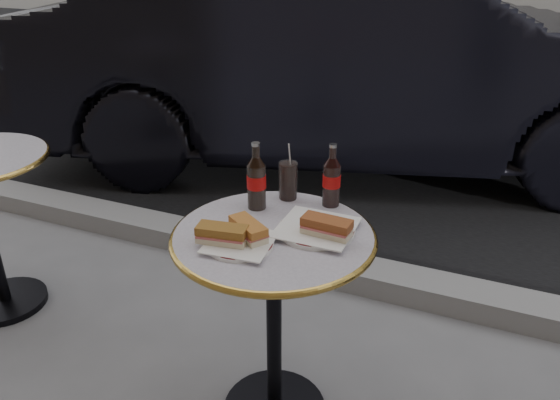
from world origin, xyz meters
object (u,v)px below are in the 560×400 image
at_px(cola_bottle_right, 332,175).
at_px(parked_car, 357,59).
at_px(plate_right, 316,230).
at_px(plate_left, 240,244).
at_px(cola_glass, 288,180).
at_px(cola_bottle_left, 256,176).
at_px(bistro_table, 274,330).

relative_size(cola_bottle_right, parked_car, 0.05).
xyz_separation_m(cola_bottle_right, parked_car, (-0.55, 2.25, -0.08)).
distance_m(cola_bottle_right, parked_car, 2.32).
xyz_separation_m(plate_right, parked_car, (-0.57, 2.45, 0.02)).
relative_size(plate_left, cola_glass, 1.50).
xyz_separation_m(plate_left, cola_bottle_left, (-0.06, 0.24, 0.11)).
relative_size(plate_left, plate_right, 0.83).
bearing_deg(bistro_table, plate_right, 26.36).
distance_m(bistro_table, plate_right, 0.39).
bearing_deg(plate_right, plate_left, -136.64).
bearing_deg(cola_bottle_right, plate_left, -113.49).
bearing_deg(plate_left, parked_car, 98.62).
height_order(plate_left, plate_right, plate_right).
height_order(cola_glass, parked_car, parked_car).
relative_size(bistro_table, cola_glass, 5.65).
bearing_deg(parked_car, cola_bottle_left, 171.04).
bearing_deg(plate_right, cola_bottle_left, 161.50).
xyz_separation_m(plate_right, cola_bottle_left, (-0.23, 0.08, 0.11)).
distance_m(bistro_table, parked_car, 2.58).
bearing_deg(cola_glass, parked_car, 100.05).
bearing_deg(cola_bottle_left, plate_left, -75.86).
bearing_deg(cola_bottle_right, cola_bottle_left, -152.21).
relative_size(plate_left, cola_bottle_left, 0.86).
xyz_separation_m(bistro_table, plate_right, (0.12, 0.06, 0.37)).
xyz_separation_m(bistro_table, cola_bottle_right, (0.10, 0.25, 0.47)).
bearing_deg(parked_car, plate_right, 176.10).
relative_size(plate_right, cola_glass, 1.81).
height_order(plate_left, cola_bottle_left, cola_bottle_left).
bearing_deg(cola_bottle_left, bistro_table, -48.85).
height_order(plate_left, cola_glass, cola_glass).
distance_m(plate_left, plate_right, 0.24).
distance_m(plate_left, cola_glass, 0.36).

